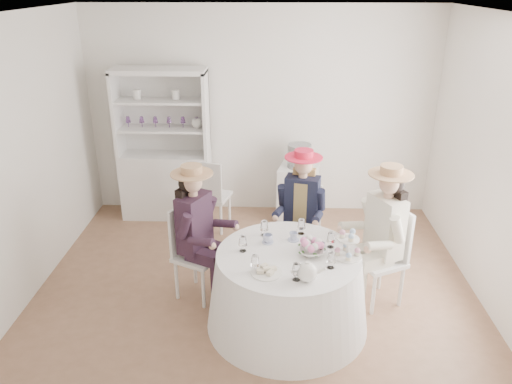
{
  "coord_description": "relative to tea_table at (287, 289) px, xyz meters",
  "views": [
    {
      "loc": [
        0.15,
        -4.37,
        2.98
      ],
      "look_at": [
        0.0,
        0.1,
        1.05
      ],
      "focal_mm": 35.0,
      "sensor_mm": 36.0,
      "label": 1
    }
  ],
  "objects": [
    {
      "name": "stemware_set",
      "position": [
        0.0,
        -0.0,
        0.45
      ],
      "size": [
        0.87,
        0.87,
        0.15
      ],
      "color": "white",
      "rests_on": "tea_table"
    },
    {
      "name": "table_teapot",
      "position": [
        0.14,
        -0.4,
        0.45
      ],
      "size": [
        0.23,
        0.17,
        0.18
      ],
      "rotation": [
        0.0,
        0.0,
        0.02
      ],
      "color": "white",
      "rests_on": "tea_table"
    },
    {
      "name": "tea_table",
      "position": [
        0.0,
        0.0,
        0.0
      ],
      "size": [
        1.48,
        1.48,
        0.74
      ],
      "rotation": [
        0.0,
        0.0,
        -0.26
      ],
      "color": "white",
      "rests_on": "ground"
    },
    {
      "name": "ceiling",
      "position": [
        -0.31,
        0.55,
        2.33
      ],
      "size": [
        4.5,
        4.5,
        0.0
      ],
      "primitive_type": "plane",
      "rotation": [
        3.14,
        0.0,
        0.0
      ],
      "color": "white",
      "rests_on": "wall_back"
    },
    {
      "name": "cupcake_stand",
      "position": [
        0.51,
        -0.02,
        0.46
      ],
      "size": [
        0.26,
        0.26,
        0.24
      ],
      "rotation": [
        0.0,
        0.0,
        0.21
      ],
      "color": "white",
      "rests_on": "tea_table"
    },
    {
      "name": "hatbox",
      "position": [
        0.19,
        2.19,
        0.53
      ],
      "size": [
        0.37,
        0.37,
        0.3
      ],
      "primitive_type": "cylinder",
      "rotation": [
        0.0,
        0.0,
        -0.27
      ],
      "color": "black",
      "rests_on": "side_table"
    },
    {
      "name": "sandwich_plate",
      "position": [
        -0.19,
        -0.31,
        0.39
      ],
      "size": [
        0.26,
        0.26,
        0.06
      ],
      "rotation": [
        0.0,
        0.0,
        0.26
      ],
      "color": "white",
      "rests_on": "tea_table"
    },
    {
      "name": "side_table",
      "position": [
        0.19,
        2.19,
        0.01
      ],
      "size": [
        0.57,
        0.57,
        0.74
      ],
      "primitive_type": "cube",
      "rotation": [
        0.0,
        0.0,
        -0.21
      ],
      "color": "silver",
      "rests_on": "ground"
    },
    {
      "name": "teacup_b",
      "position": [
        0.05,
        0.25,
        0.41
      ],
      "size": [
        0.1,
        0.1,
        0.07
      ],
      "primitive_type": "imported",
      "rotation": [
        0.0,
        0.0,
        -0.37
      ],
      "color": "white",
      "rests_on": "tea_table"
    },
    {
      "name": "teacup_c",
      "position": [
        0.29,
        0.09,
        0.4
      ],
      "size": [
        0.09,
        0.09,
        0.06
      ],
      "primitive_type": "imported",
      "rotation": [
        0.0,
        0.0,
        -0.22
      ],
      "color": "white",
      "rests_on": "tea_table"
    },
    {
      "name": "wall_front",
      "position": [
        -0.31,
        -1.45,
        0.98
      ],
      "size": [
        4.5,
        0.0,
        4.5
      ],
      "primitive_type": "plane",
      "rotation": [
        -1.57,
        0.0,
        0.0
      ],
      "color": "white",
      "rests_on": "ground"
    },
    {
      "name": "flower_arrangement",
      "position": [
        0.2,
        0.02,
        0.46
      ],
      "size": [
        0.18,
        0.18,
        0.07
      ],
      "rotation": [
        0.0,
        0.0,
        -0.04
      ],
      "color": "pink",
      "rests_on": "tea_table"
    },
    {
      "name": "spare_chair",
      "position": [
        -0.91,
        1.84,
        0.14
      ],
      "size": [
        0.48,
        0.48,
        0.95
      ],
      "rotation": [
        0.0,
        0.0,
        2.88
      ],
      "color": "silver",
      "rests_on": "ground"
    },
    {
      "name": "teacup_a",
      "position": [
        -0.19,
        0.2,
        0.41
      ],
      "size": [
        0.1,
        0.1,
        0.07
      ],
      "primitive_type": "imported",
      "rotation": [
        0.0,
        0.0,
        0.13
      ],
      "color": "white",
      "rests_on": "tea_table"
    },
    {
      "name": "guest_mid",
      "position": [
        0.16,
        0.96,
        0.41
      ],
      "size": [
        0.52,
        0.55,
        1.38
      ],
      "rotation": [
        0.0,
        0.0,
        -0.24
      ],
      "color": "silver",
      "rests_on": "ground"
    },
    {
      "name": "hutch",
      "position": [
        -1.55,
        2.29,
        0.33
      ],
      "size": [
        1.31,
        0.82,
        1.97
      ],
      "rotation": [
        0.0,
        0.0,
        -0.36
      ],
      "color": "silver",
      "rests_on": "ground"
    },
    {
      "name": "flower_bowl",
      "position": [
        0.2,
        -0.01,
        0.4
      ],
      "size": [
        0.23,
        0.23,
        0.05
      ],
      "primitive_type": "imported",
      "rotation": [
        0.0,
        0.0,
        0.05
      ],
      "color": "white",
      "rests_on": "tea_table"
    },
    {
      "name": "guest_right",
      "position": [
        0.89,
        0.37,
        0.44
      ],
      "size": [
        0.61,
        0.55,
        1.44
      ],
      "rotation": [
        0.0,
        0.0,
        -1.11
      ],
      "color": "silver",
      "rests_on": "ground"
    },
    {
      "name": "wall_right",
      "position": [
        1.94,
        0.55,
        0.98
      ],
      "size": [
        0.0,
        4.5,
        4.5
      ],
      "primitive_type": "plane",
      "rotation": [
        1.57,
        0.0,
        -1.57
      ],
      "color": "white",
      "rests_on": "ground"
    },
    {
      "name": "guest_left",
      "position": [
        -0.87,
        0.42,
        0.42
      ],
      "size": [
        0.59,
        0.54,
        1.4
      ],
      "rotation": [
        0.0,
        0.0,
        1.11
      ],
      "color": "silver",
      "rests_on": "ground"
    },
    {
      "name": "ground",
      "position": [
        -0.31,
        0.55,
        -0.37
      ],
      "size": [
        4.5,
        4.5,
        0.0
      ],
      "primitive_type": "plane",
      "color": "brown",
      "rests_on": "ground"
    },
    {
      "name": "wall_left",
      "position": [
        -2.56,
        0.55,
        0.98
      ],
      "size": [
        0.0,
        4.5,
        4.5
      ],
      "primitive_type": "plane",
      "rotation": [
        1.57,
        0.0,
        1.57
      ],
      "color": "white",
      "rests_on": "ground"
    },
    {
      "name": "wall_back",
      "position": [
        -0.31,
        2.55,
        0.98
      ],
      "size": [
        4.5,
        0.0,
        4.5
      ],
      "primitive_type": "plane",
      "rotation": [
        1.57,
        0.0,
        0.0
      ],
      "color": "white",
      "rests_on": "ground"
    }
  ]
}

